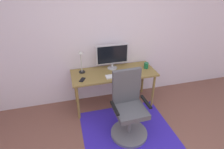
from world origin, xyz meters
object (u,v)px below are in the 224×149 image
monitor (112,55)px  computer_mouse (133,73)px  desk (114,76)px  desk_lamp (81,58)px  cell_phone (82,80)px  coffee_cup (146,66)px  office_chair (129,112)px  keyboard (118,76)px

monitor → computer_mouse: 0.50m
desk → computer_mouse: (0.32, -0.15, 0.09)m
desk_lamp → cell_phone: bearing=-96.1°
desk → computer_mouse: computer_mouse is taller
desk → coffee_cup: bearing=0.3°
cell_phone → office_chair: 0.93m
keyboard → coffee_cup: 0.61m
desk → cell_phone: 0.60m
keyboard → computer_mouse: 0.29m
desk_lamp → office_chair: bearing=-57.9°
monitor → desk_lamp: 0.57m
coffee_cup → office_chair: 1.04m
monitor → office_chair: monitor is taller
computer_mouse → office_chair: bearing=-115.3°
monitor → cell_phone: 0.71m
coffee_cup → cell_phone: size_ratio=0.76×
cell_phone → monitor: bearing=54.2°
keyboard → desk_lamp: (-0.58, 0.30, 0.26)m
cell_phone → office_chair: (0.60, -0.64, -0.30)m
cell_phone → desk_lamp: desk_lamp is taller
desk → cell_phone: cell_phone is taller
coffee_cup → cell_phone: 1.21m
computer_mouse → desk_lamp: bearing=161.3°
desk → office_chair: 0.80m
desk_lamp → computer_mouse: bearing=-18.7°
keyboard → desk: bearing=101.6°
computer_mouse → desk_lamp: 0.95m
monitor → keyboard: 0.41m
monitor → computer_mouse: (0.30, -0.31, -0.25)m
keyboard → office_chair: size_ratio=0.40×
desk → keyboard: bearing=-78.4°
computer_mouse → coffee_cup: 0.34m
monitor → desk_lamp: size_ratio=1.40×
monitor → computer_mouse: bearing=-45.9°
monitor → desk_lamp: (-0.57, -0.02, 0.01)m
computer_mouse → office_chair: 0.75m
desk → keyboard: (0.03, -0.15, 0.08)m
coffee_cup → keyboard: bearing=-165.1°
monitor → keyboard: bearing=-87.0°
coffee_cup → desk_lamp: (-1.17, 0.14, 0.22)m
office_chair → desk_lamp: bearing=120.0°
keyboard → cell_phone: (-0.61, 0.02, -0.00)m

